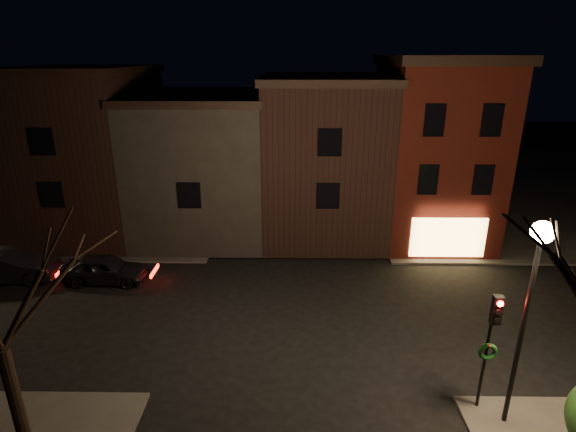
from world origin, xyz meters
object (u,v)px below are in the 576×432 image
Objects in this scene: street_lamp_near at (535,271)px; parked_car_b at (7,266)px; traffic_signal at (491,335)px; parked_car_a at (105,269)px.

street_lamp_near is 1.37× the size of parked_car_b.
parked_car_a is at bearing 151.06° from traffic_signal.
street_lamp_near is 1.60× the size of traffic_signal.
parked_car_b is (-20.65, 8.92, -4.40)m from street_lamp_near.
parked_car_a is (-15.78, 8.89, -4.48)m from street_lamp_near.
traffic_signal reaches higher than parked_car_b.
parked_car_a is at bearing 150.62° from street_lamp_near.
street_lamp_near reaches higher than parked_car_a.
street_lamp_near is 22.92m from parked_car_b.
parked_car_b is (-20.05, 8.43, -2.03)m from traffic_signal.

